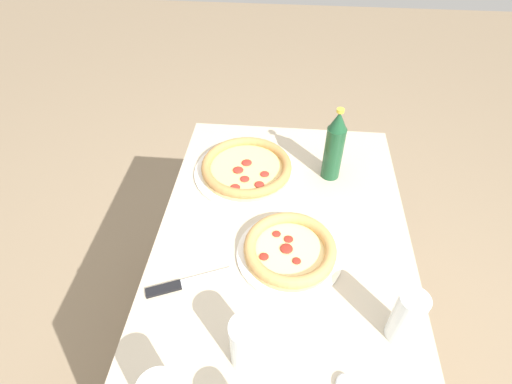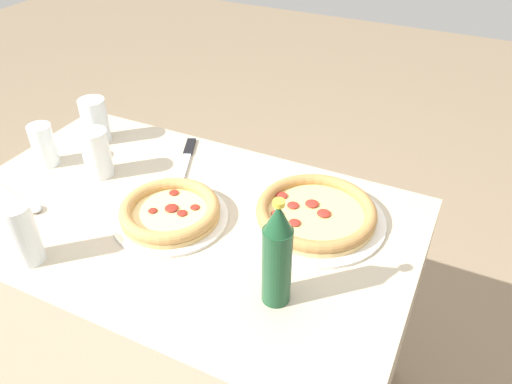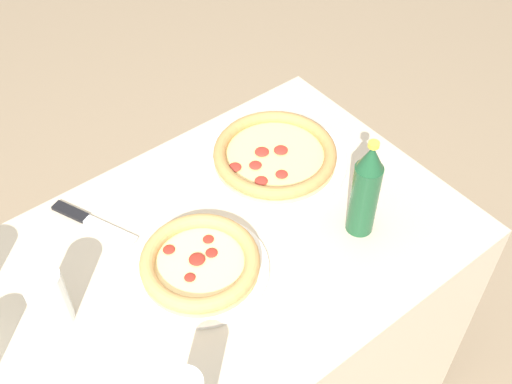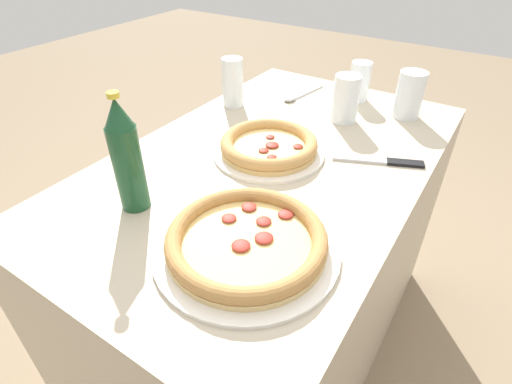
{
  "view_description": "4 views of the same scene",
  "coord_description": "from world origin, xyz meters",
  "px_view_note": "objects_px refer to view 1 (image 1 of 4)",
  "views": [
    {
      "loc": [
        0.65,
        -0.01,
        1.57
      ],
      "look_at": [
        -0.13,
        -0.08,
        0.81
      ],
      "focal_mm": 28.0,
      "sensor_mm": 36.0,
      "label": 1
    },
    {
      "loc": [
        -0.58,
        0.76,
        1.49
      ],
      "look_at": [
        -0.17,
        -0.08,
        0.8
      ],
      "focal_mm": 35.0,
      "sensor_mm": 36.0,
      "label": 2
    },
    {
      "loc": [
        0.4,
        0.69,
        1.77
      ],
      "look_at": [
        -0.19,
        -0.05,
        0.77
      ],
      "focal_mm": 45.0,
      "sensor_mm": 36.0,
      "label": 3
    },
    {
      "loc": [
        -0.73,
        -0.43,
        1.23
      ],
      "look_at": [
        -0.19,
        -0.07,
        0.76
      ],
      "focal_mm": 28.0,
      "sensor_mm": 36.0,
      "label": 4
    }
  ],
  "objects_px": {
    "pizza_pepperoni": "(290,250)",
    "knife": "(186,283)",
    "pizza_veggie": "(247,168)",
    "glass_cola": "(406,319)",
    "glass_orange_juice": "(247,344)",
    "beer_bottle": "(334,146)"
  },
  "relations": [
    {
      "from": "pizza_pepperoni",
      "to": "glass_cola",
      "type": "distance_m",
      "value": 0.32
    },
    {
      "from": "pizza_veggie",
      "to": "knife",
      "type": "xyz_separation_m",
      "value": [
        0.43,
        -0.1,
        -0.02
      ]
    },
    {
      "from": "pizza_veggie",
      "to": "glass_cola",
      "type": "xyz_separation_m",
      "value": [
        0.51,
        0.4,
        0.04
      ]
    },
    {
      "from": "glass_orange_juice",
      "to": "knife",
      "type": "bearing_deg",
      "value": -134.09
    },
    {
      "from": "glass_cola",
      "to": "beer_bottle",
      "type": "relative_size",
      "value": 0.59
    },
    {
      "from": "glass_cola",
      "to": "knife",
      "type": "relative_size",
      "value": 0.7
    },
    {
      "from": "pizza_pepperoni",
      "to": "beer_bottle",
      "type": "height_order",
      "value": "beer_bottle"
    },
    {
      "from": "glass_cola",
      "to": "knife",
      "type": "bearing_deg",
      "value": -99.35
    },
    {
      "from": "glass_orange_juice",
      "to": "pizza_veggie",
      "type": "bearing_deg",
      "value": -173.5
    },
    {
      "from": "pizza_pepperoni",
      "to": "glass_orange_juice",
      "type": "xyz_separation_m",
      "value": [
        0.28,
        -0.08,
        0.04
      ]
    },
    {
      "from": "beer_bottle",
      "to": "knife",
      "type": "xyz_separation_m",
      "value": [
        0.44,
        -0.37,
        -0.11
      ]
    },
    {
      "from": "glass_orange_juice",
      "to": "glass_cola",
      "type": "xyz_separation_m",
      "value": [
        -0.08,
        0.33,
        0.0
      ]
    },
    {
      "from": "glass_orange_juice",
      "to": "beer_bottle",
      "type": "bearing_deg",
      "value": 162.02
    },
    {
      "from": "pizza_pepperoni",
      "to": "knife",
      "type": "distance_m",
      "value": 0.28
    },
    {
      "from": "pizza_veggie",
      "to": "pizza_pepperoni",
      "type": "bearing_deg",
      "value": 25.07
    },
    {
      "from": "pizza_pepperoni",
      "to": "pizza_veggie",
      "type": "relative_size",
      "value": 0.83
    },
    {
      "from": "glass_cola",
      "to": "knife",
      "type": "xyz_separation_m",
      "value": [
        -0.08,
        -0.5,
        -0.06
      ]
    },
    {
      "from": "glass_orange_juice",
      "to": "knife",
      "type": "distance_m",
      "value": 0.25
    },
    {
      "from": "pizza_veggie",
      "to": "glass_orange_juice",
      "type": "bearing_deg",
      "value": 6.5
    },
    {
      "from": "beer_bottle",
      "to": "knife",
      "type": "relative_size",
      "value": 1.18
    },
    {
      "from": "pizza_pepperoni",
      "to": "beer_bottle",
      "type": "distance_m",
      "value": 0.36
    },
    {
      "from": "knife",
      "to": "glass_orange_juice",
      "type": "bearing_deg",
      "value": 45.91
    }
  ]
}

